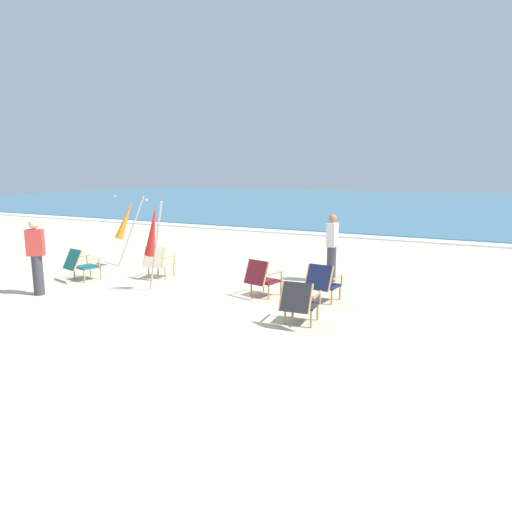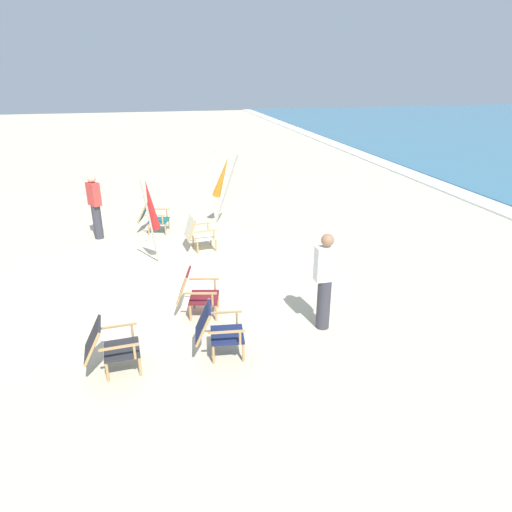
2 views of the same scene
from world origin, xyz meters
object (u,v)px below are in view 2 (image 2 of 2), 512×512
(beach_chair_far_center, at_px, (198,233))
(beach_chair_mid_center, at_px, (195,292))
(person_by_waterline, at_px, (325,281))
(beach_chair_back_right, at_px, (109,345))
(umbrella_furled_red, at_px, (150,206))
(beach_chair_front_left, at_px, (216,329))
(umbrella_furled_orange, at_px, (222,178))
(beach_chair_front_right, at_px, (152,216))
(person_near_chairs, at_px, (95,206))

(beach_chair_far_center, bearing_deg, beach_chair_mid_center, -7.10)
(beach_chair_far_center, height_order, person_by_waterline, person_by_waterline)
(beach_chair_back_right, relative_size, umbrella_furled_red, 0.39)
(beach_chair_back_right, distance_m, umbrella_furled_red, 3.86)
(beach_chair_mid_center, distance_m, person_by_waterline, 2.22)
(beach_chair_front_left, distance_m, beach_chair_back_right, 1.51)
(beach_chair_back_right, height_order, umbrella_furled_red, umbrella_furled_red)
(umbrella_furled_orange, bearing_deg, beach_chair_mid_center, -14.77)
(beach_chair_mid_center, xyz_separation_m, umbrella_furled_red, (-2.33, -0.63, 0.90))
(beach_chair_front_right, distance_m, person_near_chairs, 1.40)
(beach_chair_front_left, xyz_separation_m, person_by_waterline, (-0.37, 1.81, 0.41))
(umbrella_furled_red, bearing_deg, beach_chair_front_right, -179.82)
(beach_chair_back_right, height_order, person_by_waterline, person_by_waterline)
(beach_chair_mid_center, height_order, umbrella_furled_red, umbrella_furled_red)
(beach_chair_front_left, xyz_separation_m, umbrella_furled_orange, (-6.06, 1.08, 0.87))
(beach_chair_front_left, distance_m, beach_chair_mid_center, 1.29)
(beach_chair_back_right, bearing_deg, beach_chair_front_right, 173.33)
(umbrella_furled_red, bearing_deg, umbrella_furled_orange, 142.41)
(beach_chair_front_left, distance_m, person_near_chairs, 6.07)
(person_near_chairs, distance_m, person_by_waterline, 6.60)
(beach_chair_front_right, relative_size, person_by_waterline, 0.53)
(beach_chair_front_right, bearing_deg, umbrella_furled_red, 0.18)
(beach_chair_back_right, bearing_deg, beach_chair_mid_center, 135.50)
(beach_chair_front_right, height_order, person_by_waterline, person_by_waterline)
(beach_chair_mid_center, bearing_deg, beach_chair_front_right, -172.06)
(beach_chair_front_right, xyz_separation_m, person_near_chairs, (0.18, -1.33, 0.41))
(beach_chair_back_right, xyz_separation_m, umbrella_furled_orange, (-6.14, 2.59, 0.87))
(beach_chair_far_center, bearing_deg, person_near_chairs, -120.22)
(beach_chair_front_left, distance_m, beach_chair_front_right, 5.90)
(beach_chair_front_right, distance_m, beach_chair_mid_center, 4.61)
(beach_chair_front_left, relative_size, beach_chair_far_center, 0.98)
(beach_chair_front_right, xyz_separation_m, beach_chair_far_center, (1.54, 1.01, 0.01))
(beach_chair_front_right, distance_m, beach_chair_back_right, 5.96)
(person_near_chairs, bearing_deg, beach_chair_mid_center, 24.11)
(beach_chair_far_center, bearing_deg, beach_chair_back_right, -21.29)
(umbrella_furled_red, relative_size, umbrella_furled_orange, 1.03)
(beach_chair_back_right, bearing_deg, umbrella_furled_red, 169.24)
(beach_chair_mid_center, height_order, person_near_chairs, person_near_chairs)
(umbrella_furled_orange, height_order, person_by_waterline, umbrella_furled_orange)
(person_near_chairs, xyz_separation_m, person_by_waterline, (5.30, 3.95, 0.00))
(beach_chair_far_center, xyz_separation_m, beach_chair_mid_center, (3.03, -0.38, -0.00))
(beach_chair_mid_center, relative_size, beach_chair_back_right, 1.03)
(umbrella_furled_red, xyz_separation_m, umbrella_furled_orange, (-2.46, 1.89, -0.04))
(beach_chair_back_right, bearing_deg, umbrella_furled_orange, 157.12)
(beach_chair_far_center, height_order, person_near_chairs, person_near_chairs)
(beach_chair_mid_center, xyz_separation_m, person_near_chairs, (-4.39, -1.96, 0.41))
(beach_chair_front_right, xyz_separation_m, umbrella_furled_orange, (-0.22, 1.90, 0.87))
(beach_chair_front_left, relative_size, beach_chair_back_right, 1.02)
(beach_chair_front_right, bearing_deg, beach_chair_far_center, 33.37)
(person_near_chairs, bearing_deg, person_by_waterline, 36.70)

